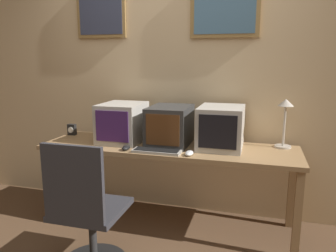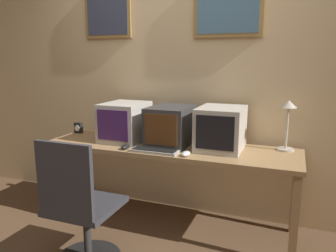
{
  "view_description": "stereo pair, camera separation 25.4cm",
  "coord_description": "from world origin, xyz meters",
  "px_view_note": "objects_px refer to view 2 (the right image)",
  "views": [
    {
      "loc": [
        0.75,
        -1.63,
        1.48
      ],
      "look_at": [
        0.0,
        1.03,
        0.92
      ],
      "focal_mm": 35.0,
      "sensor_mm": 36.0,
      "label": 1
    },
    {
      "loc": [
        0.99,
        -1.55,
        1.48
      ],
      "look_at": [
        0.0,
        1.03,
        0.92
      ],
      "focal_mm": 35.0,
      "sensor_mm": 36.0,
      "label": 2
    }
  ],
  "objects_px": {
    "monitor_center": "(170,126)",
    "monitor_right": "(221,128)",
    "mouse_far_corner": "(125,147)",
    "desk_clock": "(79,128)",
    "keyboard_main": "(154,151)",
    "office_chair": "(80,214)",
    "monitor_left": "(125,122)",
    "mouse_near_keyboard": "(186,154)",
    "desk_lamp": "(288,116)"
  },
  "relations": [
    {
      "from": "monitor_right",
      "to": "keyboard_main",
      "type": "relative_size",
      "value": 1.16
    },
    {
      "from": "mouse_far_corner",
      "to": "desk_clock",
      "type": "relative_size",
      "value": 0.96
    },
    {
      "from": "desk_lamp",
      "to": "office_chair",
      "type": "relative_size",
      "value": 0.43
    },
    {
      "from": "desk_clock",
      "to": "office_chair",
      "type": "xyz_separation_m",
      "value": [
        0.68,
        -0.95,
        -0.39
      ]
    },
    {
      "from": "monitor_left",
      "to": "office_chair",
      "type": "height_order",
      "value": "monitor_left"
    },
    {
      "from": "keyboard_main",
      "to": "desk_clock",
      "type": "bearing_deg",
      "value": 159.41
    },
    {
      "from": "monitor_center",
      "to": "monitor_right",
      "type": "relative_size",
      "value": 1.01
    },
    {
      "from": "mouse_near_keyboard",
      "to": "mouse_far_corner",
      "type": "height_order",
      "value": "mouse_far_corner"
    },
    {
      "from": "mouse_far_corner",
      "to": "mouse_near_keyboard",
      "type": "bearing_deg",
      "value": -0.38
    },
    {
      "from": "monitor_center",
      "to": "office_chair",
      "type": "xyz_separation_m",
      "value": [
        -0.36,
        -0.86,
        -0.5
      ]
    },
    {
      "from": "mouse_far_corner",
      "to": "office_chair",
      "type": "height_order",
      "value": "office_chair"
    },
    {
      "from": "monitor_right",
      "to": "keyboard_main",
      "type": "xyz_separation_m",
      "value": [
        -0.48,
        -0.3,
        -0.16
      ]
    },
    {
      "from": "monitor_center",
      "to": "desk_lamp",
      "type": "xyz_separation_m",
      "value": [
        0.96,
        0.16,
        0.12
      ]
    },
    {
      "from": "monitor_center",
      "to": "desk_lamp",
      "type": "distance_m",
      "value": 0.98
    },
    {
      "from": "keyboard_main",
      "to": "mouse_near_keyboard",
      "type": "xyz_separation_m",
      "value": [
        0.27,
        -0.0,
        0.01
      ]
    },
    {
      "from": "monitor_center",
      "to": "mouse_near_keyboard",
      "type": "bearing_deg",
      "value": -50.73
    },
    {
      "from": "keyboard_main",
      "to": "office_chair",
      "type": "relative_size",
      "value": 0.41
    },
    {
      "from": "mouse_near_keyboard",
      "to": "monitor_right",
      "type": "bearing_deg",
      "value": 55.54
    },
    {
      "from": "monitor_right",
      "to": "mouse_far_corner",
      "type": "relative_size",
      "value": 4.41
    },
    {
      "from": "monitor_left",
      "to": "desk_lamp",
      "type": "xyz_separation_m",
      "value": [
        1.41,
        0.17,
        0.11
      ]
    },
    {
      "from": "monitor_right",
      "to": "desk_lamp",
      "type": "bearing_deg",
      "value": 16.17
    },
    {
      "from": "monitor_center",
      "to": "office_chair",
      "type": "height_order",
      "value": "monitor_center"
    },
    {
      "from": "monitor_center",
      "to": "desk_clock",
      "type": "xyz_separation_m",
      "value": [
        -1.04,
        0.09,
        -0.12
      ]
    },
    {
      "from": "keyboard_main",
      "to": "mouse_far_corner",
      "type": "xyz_separation_m",
      "value": [
        -0.27,
        0.0,
        0.01
      ]
    },
    {
      "from": "monitor_left",
      "to": "monitor_center",
      "type": "relative_size",
      "value": 0.98
    },
    {
      "from": "mouse_near_keyboard",
      "to": "monitor_left",
      "type": "bearing_deg",
      "value": 157.61
    },
    {
      "from": "monitor_right",
      "to": "keyboard_main",
      "type": "height_order",
      "value": "monitor_right"
    },
    {
      "from": "monitor_left",
      "to": "desk_clock",
      "type": "bearing_deg",
      "value": 170.58
    },
    {
      "from": "desk_lamp",
      "to": "keyboard_main",
      "type": "bearing_deg",
      "value": -155.6
    },
    {
      "from": "monitor_center",
      "to": "mouse_near_keyboard",
      "type": "distance_m",
      "value": 0.41
    },
    {
      "from": "monitor_center",
      "to": "office_chair",
      "type": "distance_m",
      "value": 1.06
    },
    {
      "from": "monitor_right",
      "to": "office_chair",
      "type": "distance_m",
      "value": 1.29
    },
    {
      "from": "monitor_right",
      "to": "desk_clock",
      "type": "relative_size",
      "value": 4.22
    },
    {
      "from": "monitor_center",
      "to": "monitor_right",
      "type": "height_order",
      "value": "monitor_right"
    },
    {
      "from": "mouse_far_corner",
      "to": "desk_lamp",
      "type": "height_order",
      "value": "desk_lamp"
    },
    {
      "from": "monitor_left",
      "to": "mouse_near_keyboard",
      "type": "relative_size",
      "value": 3.88
    },
    {
      "from": "mouse_far_corner",
      "to": "desk_clock",
      "type": "xyz_separation_m",
      "value": [
        -0.74,
        0.38,
        0.03
      ]
    },
    {
      "from": "desk_clock",
      "to": "desk_lamp",
      "type": "xyz_separation_m",
      "value": [
        2.0,
        0.07,
        0.24
      ]
    },
    {
      "from": "mouse_near_keyboard",
      "to": "office_chair",
      "type": "height_order",
      "value": "office_chair"
    },
    {
      "from": "monitor_left",
      "to": "desk_lamp",
      "type": "height_order",
      "value": "desk_lamp"
    },
    {
      "from": "mouse_near_keyboard",
      "to": "desk_clock",
      "type": "relative_size",
      "value": 1.07
    },
    {
      "from": "desk_clock",
      "to": "office_chair",
      "type": "bearing_deg",
      "value": -54.31
    },
    {
      "from": "mouse_near_keyboard",
      "to": "mouse_far_corner",
      "type": "xyz_separation_m",
      "value": [
        -0.54,
        0.0,
        0.0
      ]
    },
    {
      "from": "desk_lamp",
      "to": "mouse_far_corner",
      "type": "bearing_deg",
      "value": -160.41
    },
    {
      "from": "office_chair",
      "to": "desk_lamp",
      "type": "bearing_deg",
      "value": 37.73
    },
    {
      "from": "mouse_near_keyboard",
      "to": "desk_clock",
      "type": "height_order",
      "value": "desk_clock"
    },
    {
      "from": "keyboard_main",
      "to": "office_chair",
      "type": "distance_m",
      "value": 0.74
    },
    {
      "from": "keyboard_main",
      "to": "mouse_near_keyboard",
      "type": "bearing_deg",
      "value": -0.37
    },
    {
      "from": "monitor_center",
      "to": "keyboard_main",
      "type": "height_order",
      "value": "monitor_center"
    },
    {
      "from": "desk_clock",
      "to": "monitor_center",
      "type": "bearing_deg",
      "value": -4.8
    }
  ]
}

